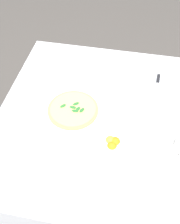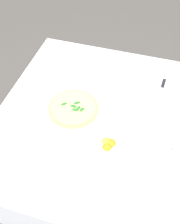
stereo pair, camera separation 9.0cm
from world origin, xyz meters
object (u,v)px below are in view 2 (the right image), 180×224
Objects in this scene: pizza_plate at (74,110)px; pizza at (73,108)px; dinner_knife at (162,89)px; citrus_bowl at (109,145)px; napkin_folded at (161,91)px; coffee_cup_center_back at (179,154)px; water_glass_back_corner at (98,172)px; coffee_cup_far_left at (120,63)px; coffee_cup_near_right at (124,196)px.

pizza is at bearing 109.44° from pizza_plate.
dinner_knife is 0.50m from citrus_bowl.
citrus_bowl is (0.46, -0.20, 0.02)m from napkin_folded.
coffee_cup_center_back is 0.39m from water_glass_back_corner.
pizza_plate is 2.34× the size of coffee_cup_far_left.
coffee_cup_far_left is at bearing 159.73° from pizza.
citrus_bowl reaches higher than pizza.
napkin_folded is (0.15, 0.28, -0.02)m from coffee_cup_far_left.
coffee_cup_center_back is (0.56, 0.41, -0.00)m from coffee_cup_far_left.
dinner_knife reaches higher than napkin_folded.
dinner_knife is (0.15, 0.28, -0.01)m from coffee_cup_far_left.
pizza is 0.46m from coffee_cup_far_left.
pizza_plate is 0.52m from napkin_folded.
water_glass_back_corner is 0.71× the size of citrus_bowl.
dinner_knife is at bearing 161.63° from water_glass_back_corner.
coffee_cup_center_back is at bearing 77.01° from pizza_plate.
coffee_cup_far_left is at bearing -144.19° from coffee_cup_center_back.
napkin_folded is (-0.62, 0.21, -0.04)m from water_glass_back_corner.
coffee_cup_center_back is 0.43m from napkin_folded.
citrus_bowl is (0.46, -0.20, 0.00)m from dinner_knife.
coffee_cup_far_left is 0.32m from dinner_knife.
coffee_cup_center_back reaches higher than dinner_knife.
pizza_plate is 0.01m from pizza.
coffee_cup_near_right is at bearing 63.76° from water_glass_back_corner.
water_glass_back_corner is (0.77, 0.07, 0.02)m from coffee_cup_far_left.
napkin_folded is at bearing -162.72° from coffee_cup_center_back.
coffee_cup_near_right is (0.84, 0.20, -0.00)m from coffee_cup_far_left.
water_glass_back_corner is at bearing -14.36° from dinner_knife.
pizza is 0.58m from coffee_cup_center_back.
coffee_cup_near_right is at bearing -2.32° from dinner_knife.
pizza is 2.08× the size of coffee_cup_center_back.
pizza_plate is 2.35× the size of coffee_cup_near_right.
water_glass_back_corner is at bearing 5.38° from coffee_cup_far_left.
coffee_cup_far_left reaches higher than pizza.
pizza_plate is 2.90× the size of water_glass_back_corner.
coffee_cup_far_left is at bearing -108.13° from napkin_folded.
water_glass_back_corner is 0.16m from citrus_bowl.
pizza_plate is 0.30m from citrus_bowl.
coffee_cup_far_left is 0.62m from citrus_bowl.
pizza is 0.52m from napkin_folded.
coffee_cup_far_left is (-0.43, 0.16, 0.01)m from pizza.
pizza_plate is at bearing -102.99° from coffee_cup_center_back.
pizza is at bearing -20.27° from coffee_cup_far_left.
citrus_bowl is (0.18, 0.24, 0.00)m from pizza.
citrus_bowl is (0.18, 0.24, 0.02)m from pizza_plate.
citrus_bowl is at bearing 53.87° from pizza_plate.
napkin_folded is (-0.69, 0.08, -0.02)m from coffee_cup_near_right.
pizza_plate is 1.57× the size of dinner_knife.
water_glass_back_corner is 0.65m from dinner_knife.
citrus_bowl is at bearing -19.18° from dinner_knife.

